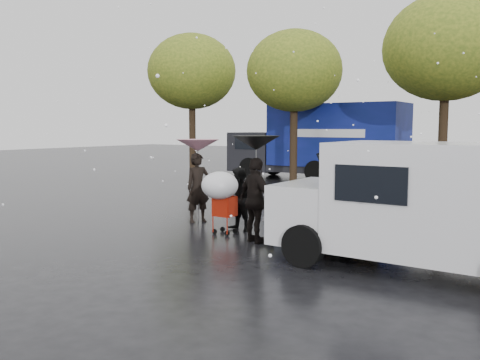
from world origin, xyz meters
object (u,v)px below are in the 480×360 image
Objects in this scene: vendor_cart at (307,212)px; blue_truck at (320,142)px; white_van at (425,204)px; person_black at (256,200)px; person_pink at (198,188)px; shopping_cart at (221,189)px.

vendor_cart is 13.44m from blue_truck.
person_black is at bearing 177.08° from white_van.
person_black reaches higher than vendor_cart.
person_pink reaches higher than vendor_cart.
person_pink is 0.22× the size of blue_truck.
white_van is (6.01, -1.34, 0.26)m from person_pink.
person_black reaches higher than person_pink.
blue_truck is at bearing 36.48° from person_pink.
person_black is 1.11m from vendor_cart.
white_van reaches higher than person_pink.
white_van reaches higher than vendor_cart.
vendor_cart is at bearing -66.28° from blue_truck.
vendor_cart is at bearing 169.11° from white_van.
person_pink is 0.37× the size of white_van.
shopping_cart is at bearing 12.31° from person_black.
person_black is 1.20× the size of vendor_cart.
person_black is at bearing -164.41° from vendor_cart.
white_van is (2.46, -0.47, 0.43)m from vendor_cart.
shopping_cart is 0.30× the size of white_van.
blue_truck is (-1.84, 11.40, 0.86)m from person_pink.
white_van is at bearing -58.35° from blue_truck.
blue_truck is (-5.39, 12.27, 1.03)m from vendor_cart.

